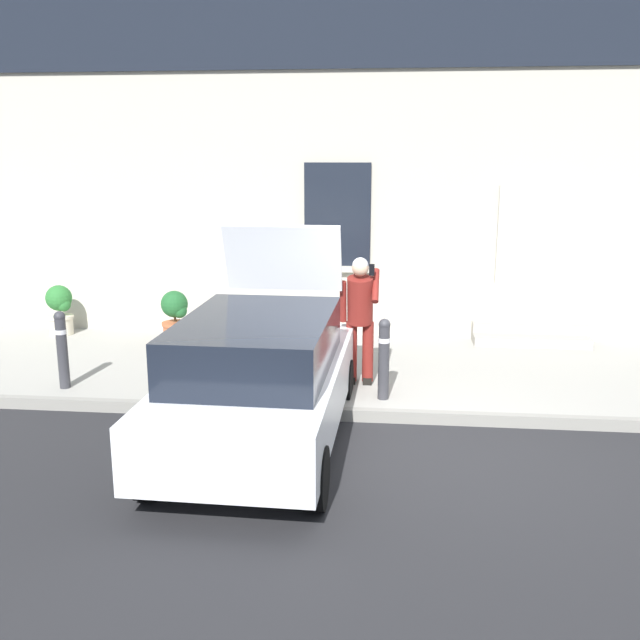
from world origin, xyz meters
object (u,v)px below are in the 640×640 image
object	(u,v)px
bollard_far_left	(62,347)
planter_cream	(60,309)
hatchback_car_white	(261,377)
planter_terracotta	(175,315)
person_on_phone	(360,312)
bollard_near_person	(384,356)

from	to	relation	value
bollard_far_left	planter_cream	world-z (taller)	bollard_far_left
hatchback_car_white	planter_cream	bearing A→B (deg)	136.71
bollard_far_left	planter_terracotta	world-z (taller)	bollard_far_left
hatchback_car_white	person_on_phone	distance (m)	2.08
planter_terracotta	hatchback_car_white	bearing A→B (deg)	-60.24
bollard_far_left	person_on_phone	size ratio (longest dim) A/B	0.60
bollard_near_person	planter_terracotta	bearing A→B (deg)	144.67
bollard_far_left	bollard_near_person	bearing A→B (deg)	0.00
bollard_near_person	planter_terracotta	xyz separation A→B (m)	(-3.45, 2.45, -0.11)
planter_cream	planter_terracotta	distance (m)	2.13
person_on_phone	planter_cream	distance (m)	5.70
hatchback_car_white	bollard_far_left	world-z (taller)	hatchback_car_white
hatchback_car_white	planter_terracotta	xyz separation A→B (m)	(-2.12, 3.70, -0.19)
bollard_near_person	planter_cream	world-z (taller)	bollard_near_person
bollard_far_left	planter_cream	distance (m)	3.05
hatchback_car_white	planter_cream	size ratio (longest dim) A/B	4.77
hatchback_car_white	bollard_near_person	world-z (taller)	hatchback_car_white
planter_terracotta	planter_cream	bearing A→B (deg)	172.33
bollard_far_left	planter_cream	bearing A→B (deg)	116.19
bollard_near_person	planter_terracotta	world-z (taller)	bollard_near_person
bollard_near_person	person_on_phone	distance (m)	0.76
bollard_far_left	hatchback_car_white	bearing A→B (deg)	-23.49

